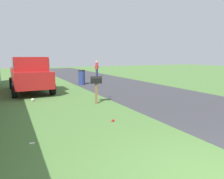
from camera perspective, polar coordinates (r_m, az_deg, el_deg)
name	(u,v)px	position (r m, az deg, el deg)	size (l,w,h in m)	color
road_asphalt	(172,99)	(11.01, 16.04, -2.46)	(60.00, 5.85, 0.01)	#38383D
mailbox	(96,82)	(9.41, -4.32, 2.08)	(0.34, 0.54, 1.25)	brown
pickup_truck	(30,74)	(13.39, -21.41, 4.01)	(5.08, 2.30, 2.09)	maroon
trash_bin	(82,77)	(15.99, -8.24, 3.31)	(0.52, 0.52, 1.11)	navy
pedestrian	(97,68)	(21.81, -4.16, 5.96)	(0.30, 0.52, 1.67)	#2D3351
litter_wrapper_midfield_b	(32,143)	(5.72, -20.90, -13.42)	(0.12, 0.08, 0.01)	silver
litter_bag_near_hydrant	(33,100)	(10.75, -20.75, -2.61)	(0.14, 0.14, 0.14)	silver
litter_wrapper_midfield_a	(110,97)	(11.15, -0.53, -1.96)	(0.12, 0.08, 0.01)	silver
litter_can_far_scatter	(113,120)	(6.99, 0.23, -8.42)	(0.07, 0.07, 0.12)	red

